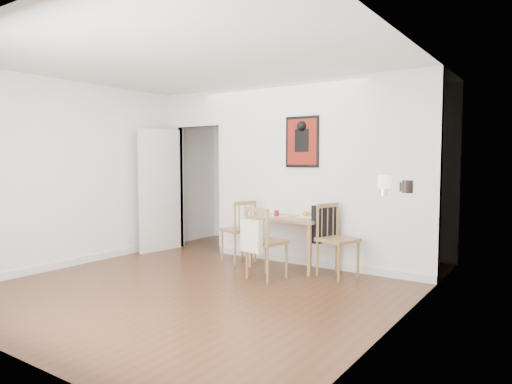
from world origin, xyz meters
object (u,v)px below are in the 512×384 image
Objects in this scene: chair_left at (239,231)px; bookshelf at (246,195)px; chair_front at (266,242)px; mantel_lamp at (384,183)px; chair_right at (337,239)px; dining_table at (289,223)px; red_glass at (277,213)px; fireplace at (403,247)px; ceramic_jar_b at (403,187)px; notebook at (308,217)px; orange_fruit at (306,214)px; ceramic_jar_a at (408,187)px.

bookshelf is at bearing 121.90° from chair_left.
mantel_lamp reaches higher than chair_front.
chair_right reaches higher than chair_left.
chair_right is (0.76, -0.10, -0.14)m from dining_table.
red_glass is (-0.24, 0.64, 0.29)m from chair_front.
bookshelf is at bearing 142.16° from dining_table.
chair_left is at bearing -174.97° from dining_table.
fireplace is (3.50, -2.15, -0.24)m from bookshelf.
ceramic_jar_b is at bearing -15.77° from red_glass.
bookshelf is 6.14× the size of notebook.
orange_fruit is 1.78m from ceramic_jar_b.
fireplace is at bearing -16.37° from chair_left.
chair_right is at bearing -7.61° from dining_table.
red_glass is 0.66× the size of ceramic_jar_a.
ceramic_jar_b reaches higher than orange_fruit.
dining_table is 3.70× the size of notebook.
red_glass is at bearing 176.68° from chair_right.
ceramic_jar_a is 0.19m from ceramic_jar_b.
ceramic_jar_a is (2.65, -0.69, 0.77)m from chair_left.
mantel_lamp is (1.76, -1.26, 0.66)m from dining_table.
chair_front is 1.93m from ceramic_jar_a.
dining_table is at bearing 15.38° from red_glass.
chair_front is (-0.70, -0.58, -0.02)m from chair_right.
notebook is at bearing 138.55° from mantel_lamp.
orange_fruit is (1.86, -1.15, -0.10)m from bookshelf.
mantel_lamp is at bearing -36.70° from bookshelf.
chair_left is 1.00× the size of chair_front.
chair_right is at bearing -3.32° from red_glass.
chair_right is 9.26× the size of ceramic_jar_b.
mantel_lamp is (1.50, -1.33, 0.57)m from notebook.
orange_fruit is (1.00, 0.22, 0.30)m from chair_left.
chair_left is 1.07m from chair_front.
mantel_lamp is at bearing -98.16° from ceramic_jar_a.
mantel_lamp is (1.93, -1.21, 0.53)m from red_glass.
mantel_lamp reaches higher than chair_right.
ceramic_jar_b is (1.91, -0.54, 0.46)m from red_glass.
fireplace is at bearing -90.95° from ceramic_jar_a.
bookshelf is at bearing 150.07° from chair_right.
chair_right is at bearing -29.93° from bookshelf.
notebook is 1.85m from ceramic_jar_a.
chair_front is (0.06, -0.68, -0.16)m from dining_table.
bookshelf is (-1.67, 1.30, 0.23)m from dining_table.
chair_front is (0.88, -0.61, 0.01)m from chair_left.
fireplace reaches higher than chair_right.
chair_left is 0.71m from red_glass.
red_glass is at bearing 164.23° from ceramic_jar_b.
chair_left is 0.53× the size of bookshelf.
ceramic_jar_a is at bearing -19.51° from red_glass.
chair_front is at bearing 161.26° from mantel_lamp.
bookshelf reaches higher than mantel_lamp.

